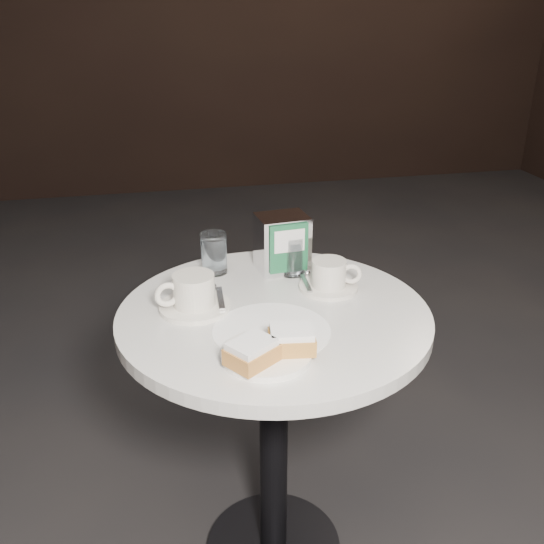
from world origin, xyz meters
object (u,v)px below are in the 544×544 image
(coffee_cup_right, at_px, (329,277))
(water_glass_left, at_px, (214,254))
(water_glass_right, at_px, (292,256))
(napkin_dispenser, at_px, (282,243))
(beignet_plate, at_px, (270,349))
(cafe_table, at_px, (274,384))
(coffee_cup_left, at_px, (193,294))

(coffee_cup_right, bearing_deg, water_glass_left, 167.00)
(water_glass_right, bearing_deg, napkin_dispenser, 121.74)
(beignet_plate, xyz_separation_m, coffee_cup_right, (0.20, 0.28, 0.01))
(coffee_cup_right, bearing_deg, cafe_table, -134.24)
(coffee_cup_left, height_order, water_glass_left, water_glass_left)
(cafe_table, bearing_deg, water_glass_right, 64.89)
(beignet_plate, relative_size, coffee_cup_left, 1.18)
(beignet_plate, bearing_deg, coffee_cup_left, 116.92)
(cafe_table, height_order, beignet_plate, beignet_plate)
(cafe_table, xyz_separation_m, coffee_cup_left, (-0.17, 0.04, 0.23))
(cafe_table, height_order, water_glass_right, water_glass_right)
(napkin_dispenser, bearing_deg, water_glass_right, -64.24)
(coffee_cup_right, bearing_deg, water_glass_right, 140.28)
(coffee_cup_right, bearing_deg, napkin_dispenser, 140.20)
(coffee_cup_left, bearing_deg, water_glass_right, 16.86)
(coffee_cup_right, distance_m, water_glass_right, 0.13)
(cafe_table, bearing_deg, napkin_dispenser, 72.35)
(coffee_cup_left, distance_m, water_glass_right, 0.30)
(coffee_cup_left, height_order, napkin_dispenser, napkin_dispenser)
(beignet_plate, bearing_deg, coffee_cup_right, 53.58)
(cafe_table, height_order, napkin_dispenser, napkin_dispenser)
(beignet_plate, bearing_deg, water_glass_right, 70.11)
(beignet_plate, relative_size, water_glass_left, 2.11)
(coffee_cup_right, height_order, water_glass_left, water_glass_left)
(cafe_table, distance_m, coffee_cup_left, 0.29)
(water_glass_left, xyz_separation_m, napkin_dispenser, (0.17, -0.02, 0.02))
(beignet_plate, xyz_separation_m, coffee_cup_left, (-0.12, 0.24, 0.01))
(water_glass_left, bearing_deg, coffee_cup_right, -31.16)
(coffee_cup_left, distance_m, napkin_dispenser, 0.30)
(coffee_cup_left, xyz_separation_m, coffee_cup_right, (0.33, 0.04, -0.00))
(water_glass_left, relative_size, napkin_dispenser, 0.73)
(cafe_table, bearing_deg, water_glass_left, 113.75)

